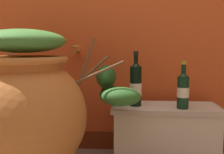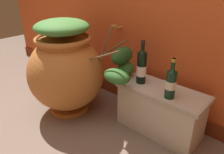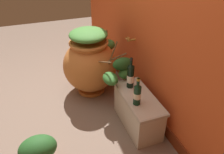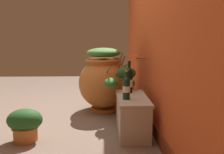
# 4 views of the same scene
# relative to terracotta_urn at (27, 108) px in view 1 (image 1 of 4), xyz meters

# --- Properties ---
(terracotta_urn) EXTENTS (1.06, 0.77, 0.87)m
(terracotta_urn) POSITION_rel_terracotta_urn_xyz_m (0.00, 0.00, 0.00)
(terracotta_urn) COLOR #C17033
(terracotta_urn) RESTS_ON ground_plane
(stone_ledge) EXTENTS (0.70, 0.31, 0.39)m
(stone_ledge) POSITION_rel_terracotta_urn_xyz_m (0.81, 0.28, -0.22)
(stone_ledge) COLOR beige
(stone_ledge) RESTS_ON ground_plane
(wine_bottle_left) EXTENTS (0.07, 0.07, 0.30)m
(wine_bottle_left) POSITION_rel_terracotta_urn_xyz_m (0.90, 0.21, 0.08)
(wine_bottle_left) COLOR black
(wine_bottle_left) RESTS_ON stone_ledge
(wine_bottle_middle) EXTENTS (0.08, 0.08, 0.35)m
(wine_bottle_middle) POSITION_rel_terracotta_urn_xyz_m (0.61, 0.27, 0.11)
(wine_bottle_middle) COLOR black
(wine_bottle_middle) RESTS_ON stone_ledge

